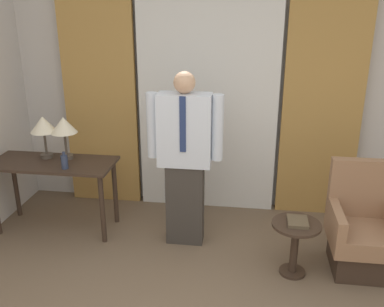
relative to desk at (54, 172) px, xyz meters
name	(u,v)px	position (x,y,z in m)	size (l,w,h in m)	color
wall_back	(209,90)	(1.50, 0.88, 0.71)	(10.00, 0.06, 2.70)	beige
curtain_sheer_center	(208,98)	(1.50, 0.75, 0.65)	(1.52, 0.06, 2.58)	white
curtain_drape_left	(100,94)	(0.28, 0.75, 0.65)	(0.83, 0.06, 2.58)	#B28442
curtain_drape_right	(323,101)	(2.71, 0.75, 0.65)	(0.83, 0.06, 2.58)	#B28442
desk	(54,172)	(0.00, 0.00, 0.00)	(1.26, 0.53, 0.75)	#38281E
table_lamp_left	(43,126)	(-0.11, 0.11, 0.45)	(0.26, 0.26, 0.44)	#4C4238
table_lamp_right	(64,127)	(0.11, 0.11, 0.45)	(0.26, 0.26, 0.44)	#4C4238
bottle_near_edge	(64,162)	(0.20, -0.15, 0.19)	(0.07, 0.07, 0.17)	#2D3851
person	(185,155)	(1.37, -0.07, 0.28)	(0.72, 0.23, 1.70)	#38332D
armchair	(362,233)	(3.00, -0.29, -0.29)	(0.58, 0.60, 0.96)	#38281E
side_table	(295,239)	(2.40, -0.48, -0.30)	(0.42, 0.42, 0.50)	#38281E
book	(298,222)	(2.40, -0.48, -0.12)	(0.17, 0.21, 0.03)	brown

